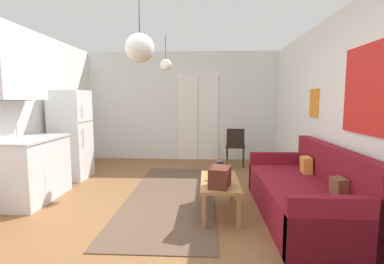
{
  "coord_description": "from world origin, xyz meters",
  "views": [
    {
      "loc": [
        0.6,
        -3.35,
        1.47
      ],
      "look_at": [
        0.37,
        1.07,
        0.96
      ],
      "focal_mm": 26.59,
      "sensor_mm": 36.0,
      "label": 1
    }
  ],
  "objects_px": {
    "bamboo_vase": "(220,169)",
    "pendant_lamp_near": "(140,48)",
    "handbag": "(220,177)",
    "refrigerator": "(71,135)",
    "couch": "(307,195)",
    "coffee_table": "(220,185)",
    "pendant_lamp_far": "(166,65)",
    "accent_chair": "(235,145)"
  },
  "relations": [
    {
      "from": "bamboo_vase",
      "to": "pendant_lamp_near",
      "type": "height_order",
      "value": "pendant_lamp_near"
    },
    {
      "from": "handbag",
      "to": "refrigerator",
      "type": "height_order",
      "value": "refrigerator"
    },
    {
      "from": "couch",
      "to": "bamboo_vase",
      "type": "height_order",
      "value": "couch"
    },
    {
      "from": "couch",
      "to": "refrigerator",
      "type": "distance_m",
      "value": 4.14
    },
    {
      "from": "coffee_table",
      "to": "pendant_lamp_far",
      "type": "bearing_deg",
      "value": 120.19
    },
    {
      "from": "bamboo_vase",
      "to": "accent_chair",
      "type": "distance_m",
      "value": 2.54
    },
    {
      "from": "bamboo_vase",
      "to": "accent_chair",
      "type": "xyz_separation_m",
      "value": [
        0.46,
        2.5,
        -0.06
      ]
    },
    {
      "from": "handbag",
      "to": "pendant_lamp_near",
      "type": "distance_m",
      "value": 1.71
    },
    {
      "from": "coffee_table",
      "to": "pendant_lamp_near",
      "type": "distance_m",
      "value": 1.96
    },
    {
      "from": "accent_chair",
      "to": "coffee_table",
      "type": "bearing_deg",
      "value": 86.19
    },
    {
      "from": "handbag",
      "to": "coffee_table",
      "type": "bearing_deg",
      "value": 87.99
    },
    {
      "from": "refrigerator",
      "to": "pendant_lamp_near",
      "type": "xyz_separation_m",
      "value": [
        1.86,
        -2.32,
        1.15
      ]
    },
    {
      "from": "couch",
      "to": "pendant_lamp_far",
      "type": "distance_m",
      "value": 3.15
    },
    {
      "from": "accent_chair",
      "to": "couch",
      "type": "bearing_deg",
      "value": 109.27
    },
    {
      "from": "bamboo_vase",
      "to": "pendant_lamp_near",
      "type": "bearing_deg",
      "value": -132.74
    },
    {
      "from": "coffee_table",
      "to": "accent_chair",
      "type": "relative_size",
      "value": 1.17
    },
    {
      "from": "handbag",
      "to": "couch",
      "type": "bearing_deg",
      "value": 10.15
    },
    {
      "from": "accent_chair",
      "to": "pendant_lamp_near",
      "type": "bearing_deg",
      "value": 75.45
    },
    {
      "from": "bamboo_vase",
      "to": "coffee_table",
      "type": "bearing_deg",
      "value": -92.12
    },
    {
      "from": "refrigerator",
      "to": "couch",
      "type": "bearing_deg",
      "value": -23.13
    },
    {
      "from": "bamboo_vase",
      "to": "refrigerator",
      "type": "bearing_deg",
      "value": 152.2
    },
    {
      "from": "couch",
      "to": "refrigerator",
      "type": "relative_size",
      "value": 1.34
    },
    {
      "from": "refrigerator",
      "to": "pendant_lamp_far",
      "type": "height_order",
      "value": "pendant_lamp_far"
    },
    {
      "from": "refrigerator",
      "to": "accent_chair",
      "type": "height_order",
      "value": "refrigerator"
    },
    {
      "from": "accent_chair",
      "to": "pendant_lamp_near",
      "type": "distance_m",
      "value": 3.93
    },
    {
      "from": "refrigerator",
      "to": "pendant_lamp_far",
      "type": "xyz_separation_m",
      "value": [
        1.78,
        0.02,
        1.26
      ]
    },
    {
      "from": "couch",
      "to": "pendant_lamp_near",
      "type": "xyz_separation_m",
      "value": [
        -1.91,
        -0.7,
        1.68
      ]
    },
    {
      "from": "pendant_lamp_far",
      "to": "accent_chair",
      "type": "bearing_deg",
      "value": 37.62
    },
    {
      "from": "bamboo_vase",
      "to": "pendant_lamp_far",
      "type": "height_order",
      "value": "pendant_lamp_far"
    },
    {
      "from": "coffee_table",
      "to": "bamboo_vase",
      "type": "relative_size",
      "value": 2.2
    },
    {
      "from": "pendant_lamp_near",
      "to": "handbag",
      "type": "bearing_deg",
      "value": 31.92
    },
    {
      "from": "couch",
      "to": "pendant_lamp_near",
      "type": "relative_size",
      "value": 2.79
    },
    {
      "from": "handbag",
      "to": "pendant_lamp_far",
      "type": "relative_size",
      "value": 0.58
    },
    {
      "from": "coffee_table",
      "to": "pendant_lamp_near",
      "type": "height_order",
      "value": "pendant_lamp_near"
    },
    {
      "from": "refrigerator",
      "to": "coffee_table",
      "type": "bearing_deg",
      "value": -29.75
    },
    {
      "from": "couch",
      "to": "coffee_table",
      "type": "height_order",
      "value": "couch"
    },
    {
      "from": "pendant_lamp_near",
      "to": "pendant_lamp_far",
      "type": "bearing_deg",
      "value": 92.02
    },
    {
      "from": "refrigerator",
      "to": "pendant_lamp_near",
      "type": "height_order",
      "value": "pendant_lamp_near"
    },
    {
      "from": "refrigerator",
      "to": "pendant_lamp_far",
      "type": "relative_size",
      "value": 2.57
    },
    {
      "from": "couch",
      "to": "accent_chair",
      "type": "distance_m",
      "value": 2.77
    },
    {
      "from": "couch",
      "to": "bamboo_vase",
      "type": "relative_size",
      "value": 4.88
    },
    {
      "from": "pendant_lamp_far",
      "to": "coffee_table",
      "type": "bearing_deg",
      "value": -59.81
    }
  ]
}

